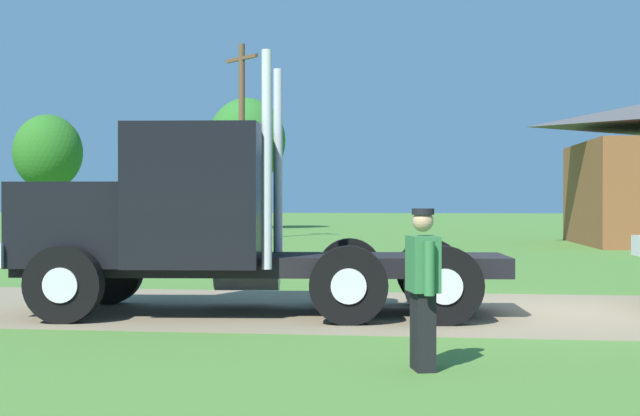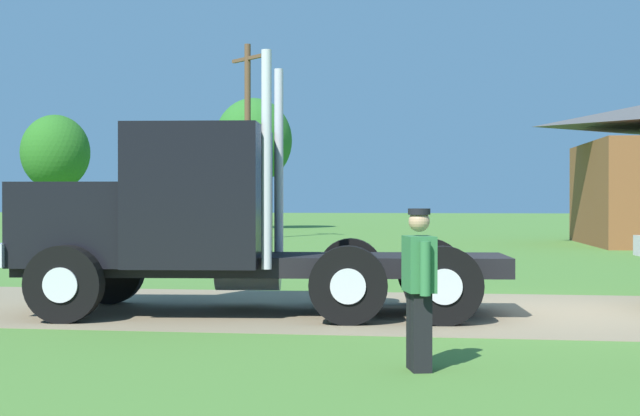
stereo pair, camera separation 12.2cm
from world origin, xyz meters
name	(u,v)px [view 2 (the right image)]	position (x,y,z in m)	size (l,w,h in m)	color
ground_plane	(543,313)	(0.00, 0.00, 0.00)	(200.00, 200.00, 0.00)	#4B7930
dirt_track	(543,313)	(0.00, 0.00, 0.00)	(120.00, 5.30, 0.01)	#847558
truck_foreground_white	(196,224)	(-4.99, -0.71, 1.30)	(7.23, 3.20, 3.67)	black
visitor_by_barrel	(419,284)	(-1.61, -4.82, 0.84)	(0.36, 0.59, 1.56)	#33723F
utility_pole_near	(248,136)	(-9.80, 23.98, 4.31)	(1.68, 1.63, 8.12)	brown
tree_left	(55,153)	(-26.13, 41.56, 4.60)	(4.30, 4.30, 6.99)	#513823
tree_mid	(253,141)	(-12.52, 37.51, 4.96)	(4.36, 4.36, 7.38)	#513823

